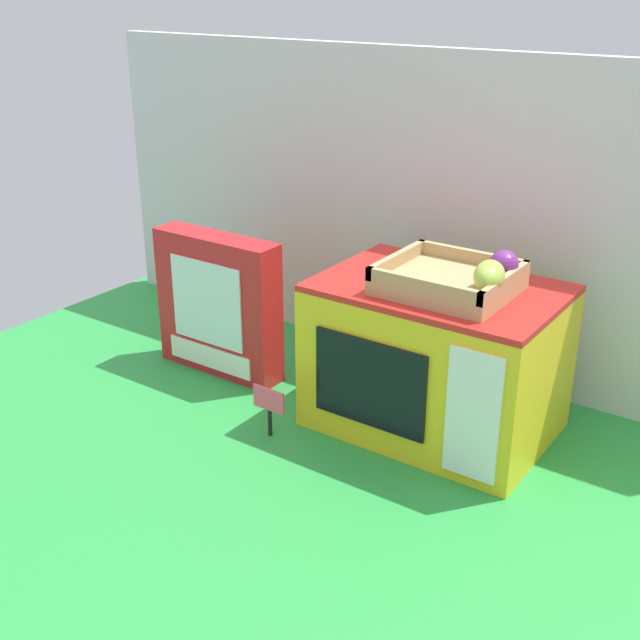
{
  "coord_description": "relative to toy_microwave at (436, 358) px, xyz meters",
  "views": [
    {
      "loc": [
        0.83,
        -1.23,
        0.81
      ],
      "look_at": [
        -0.03,
        0.0,
        0.17
      ],
      "focal_mm": 45.73,
      "sensor_mm": 36.0,
      "label": 1
    }
  ],
  "objects": [
    {
      "name": "ground_plane",
      "position": [
        -0.22,
        -0.02,
        -0.14
      ],
      "size": [
        1.7,
        1.7,
        0.0
      ],
      "primitive_type": "plane",
      "color": "green",
      "rests_on": "ground"
    },
    {
      "name": "display_back_panel",
      "position": [
        -0.22,
        0.26,
        0.19
      ],
      "size": [
        1.61,
        0.03,
        0.67
      ],
      "primitive_type": "cube",
      "color": "silver",
      "rests_on": "ground"
    },
    {
      "name": "toy_microwave",
      "position": [
        0.0,
        0.0,
        0.0
      ],
      "size": [
        0.43,
        0.31,
        0.29
      ],
      "color": "yellow",
      "rests_on": "ground"
    },
    {
      "name": "price_sign",
      "position": [
        -0.23,
        -0.21,
        -0.08
      ],
      "size": [
        0.07,
        0.01,
        0.1
      ],
      "color": "black",
      "rests_on": "ground"
    },
    {
      "name": "food_groups_crate",
      "position": [
        0.04,
        -0.02,
        0.17
      ],
      "size": [
        0.23,
        0.2,
        0.08
      ],
      "color": "tan",
      "rests_on": "toy_microwave"
    },
    {
      "name": "cookie_set_box",
      "position": [
        -0.49,
        -0.05,
        0.01
      ],
      "size": [
        0.3,
        0.08,
        0.31
      ],
      "color": "red",
      "rests_on": "ground"
    }
  ]
}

